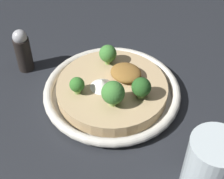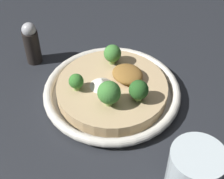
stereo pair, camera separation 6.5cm
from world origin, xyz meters
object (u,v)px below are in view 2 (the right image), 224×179
(broccoli_back, at_px, (112,54))
(broccoli_front_left, at_px, (76,82))
(pepper_shaker, at_px, (31,43))
(risotto_bowl, at_px, (112,91))
(drinking_glass, at_px, (192,177))
(broccoli_front_right, at_px, (109,93))
(broccoli_right, at_px, (138,91))

(broccoli_back, xyz_separation_m, broccoli_front_left, (-0.00, -0.10, -0.00))
(broccoli_front_left, xyz_separation_m, pepper_shaker, (-0.16, 0.03, -0.00))
(broccoli_front_left, bearing_deg, risotto_bowl, 48.93)
(broccoli_back, distance_m, drinking_glass, 0.30)
(broccoli_front_right, distance_m, broccoli_right, 0.05)
(broccoli_front_left, bearing_deg, broccoli_right, 25.03)
(broccoli_back, height_order, broccoli_front_left, broccoli_back)
(risotto_bowl, height_order, broccoli_front_right, broccoli_front_right)
(broccoli_front_left, height_order, broccoli_right, broccoli_right)
(broccoli_front_left, xyz_separation_m, drinking_glass, (0.27, -0.04, 0.00))
(broccoli_right, relative_size, drinking_glass, 0.39)
(broccoli_right, bearing_deg, broccoli_front_right, -129.66)
(broccoli_front_right, xyz_separation_m, broccoli_right, (0.03, 0.04, -0.00))
(risotto_bowl, relative_size, broccoli_front_right, 5.30)
(risotto_bowl, distance_m, broccoli_right, 0.07)
(broccoli_right, bearing_deg, broccoli_front_left, -154.97)
(broccoli_front_left, bearing_deg, pepper_shaker, 169.72)
(risotto_bowl, xyz_separation_m, broccoli_front_right, (0.03, -0.04, 0.04))
(pepper_shaker, bearing_deg, drinking_glass, -9.56)
(risotto_bowl, distance_m, broccoli_front_right, 0.07)
(broccoli_right, bearing_deg, drinking_glass, -29.61)
(risotto_bowl, xyz_separation_m, pepper_shaker, (-0.20, -0.02, 0.03))
(risotto_bowl, bearing_deg, broccoli_back, 128.51)
(broccoli_right, height_order, drinking_glass, drinking_glass)
(broccoli_front_left, xyz_separation_m, broccoli_right, (0.10, 0.05, 0.00))
(drinking_glass, bearing_deg, pepper_shaker, 170.44)
(risotto_bowl, relative_size, broccoli_back, 6.29)
(broccoli_front_left, relative_size, broccoli_right, 0.80)
(broccoli_front_right, distance_m, broccoli_back, 0.11)
(broccoli_front_right, bearing_deg, broccoli_back, 126.27)
(broccoli_back, xyz_separation_m, broccoli_right, (0.10, -0.05, 0.00))
(broccoli_right, bearing_deg, risotto_bowl, 178.76)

